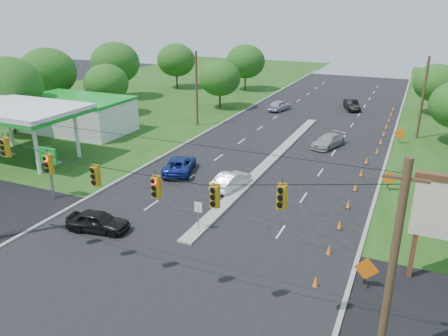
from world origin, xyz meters
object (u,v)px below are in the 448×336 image
at_px(blue_pickup, 180,165).
at_px(gas_station, 69,113).
at_px(white_sedan, 231,180).
at_px(black_sedan, 98,221).

bearing_deg(blue_pickup, gas_station, -35.04).
relative_size(gas_station, white_sedan, 4.73).
distance_m(gas_station, black_sedan, 24.55).
relative_size(black_sedan, white_sedan, 0.99).
height_order(gas_station, black_sedan, gas_station).
distance_m(black_sedan, blue_pickup, 11.68).
distance_m(white_sedan, blue_pickup, 5.83).
bearing_deg(black_sedan, blue_pickup, -8.08).
xyz_separation_m(white_sedan, blue_pickup, (-5.63, 1.48, 0.02)).
bearing_deg(white_sedan, blue_pickup, -5.02).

